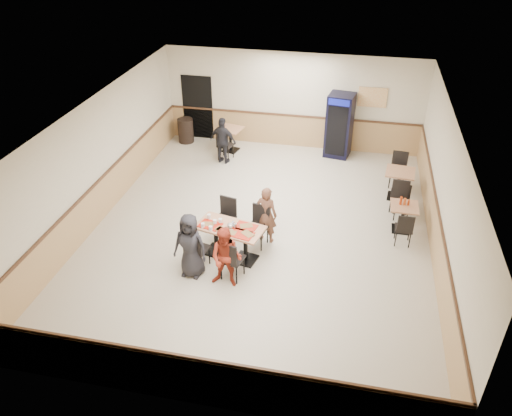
% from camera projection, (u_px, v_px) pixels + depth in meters
% --- Properties ---
extents(ground, '(10.00, 10.00, 0.00)m').
position_uv_depth(ground, '(260.00, 230.00, 12.12)').
color(ground, beige).
rests_on(ground, ground).
extents(room_shell, '(10.00, 10.00, 10.00)m').
position_uv_depth(room_shell, '(343.00, 169.00, 13.61)').
color(room_shell, silver).
rests_on(room_shell, ground).
extents(main_table, '(1.60, 1.04, 0.79)m').
position_uv_depth(main_table, '(230.00, 237.00, 10.98)').
color(main_table, black).
rests_on(main_table, ground).
extents(main_chairs, '(1.65, 1.97, 1.00)m').
position_uv_depth(main_chairs, '(228.00, 237.00, 11.01)').
color(main_chairs, black).
rests_on(main_chairs, ground).
extents(diner_woman_left, '(0.76, 0.53, 1.47)m').
position_uv_depth(diner_woman_left, '(190.00, 246.00, 10.35)').
color(diner_woman_left, black).
rests_on(diner_woman_left, ground).
extents(diner_woman_right, '(0.69, 0.55, 1.38)m').
position_uv_depth(diner_woman_right, '(226.00, 258.00, 10.08)').
color(diner_woman_right, maroon).
rests_on(diner_woman_right, ground).
extents(diner_man_opposite, '(0.57, 0.43, 1.41)m').
position_uv_depth(diner_man_opposite, '(266.00, 215.00, 11.41)').
color(diner_man_opposite, brown).
rests_on(diner_man_opposite, ground).
extents(lone_diner, '(0.89, 0.52, 1.43)m').
position_uv_depth(lone_diner, '(223.00, 141.00, 14.83)').
color(lone_diner, black).
rests_on(lone_diner, ground).
extents(tabletop_clutter, '(1.31, 0.73, 0.12)m').
position_uv_depth(tabletop_clutter, '(228.00, 227.00, 10.78)').
color(tabletop_clutter, '#AF1B0B').
rests_on(tabletop_clutter, main_table).
extents(side_table_near, '(0.65, 0.65, 0.69)m').
position_uv_depth(side_table_near, '(403.00, 214.00, 11.88)').
color(side_table_near, black).
rests_on(side_table_near, ground).
extents(side_table_near_chair_south, '(0.41, 0.41, 0.87)m').
position_uv_depth(side_table_near_chair_south, '(404.00, 228.00, 11.44)').
color(side_table_near_chair_south, black).
rests_on(side_table_near_chair_south, ground).
extents(side_table_near_chair_north, '(0.41, 0.41, 0.87)m').
position_uv_depth(side_table_near_chair_north, '(402.00, 203.00, 12.35)').
color(side_table_near_chair_north, black).
rests_on(side_table_near_chair_north, ground).
extents(side_table_far, '(0.81, 0.81, 0.79)m').
position_uv_depth(side_table_far, '(399.00, 180.00, 13.16)').
color(side_table_far, black).
rests_on(side_table_far, ground).
extents(side_table_far_chair_south, '(0.51, 0.51, 1.00)m').
position_uv_depth(side_table_far_chair_south, '(400.00, 193.00, 12.65)').
color(side_table_far_chair_south, black).
rests_on(side_table_far_chair_south, ground).
extents(side_table_far_chair_north, '(0.51, 0.51, 1.00)m').
position_uv_depth(side_table_far_chair_north, '(398.00, 170.00, 13.69)').
color(side_table_far_chair_north, black).
rests_on(side_table_far_chair_north, ground).
extents(condiment_caddy, '(0.23, 0.06, 0.20)m').
position_uv_depth(condiment_caddy, '(404.00, 201.00, 11.76)').
color(condiment_caddy, '#9F2F0B').
rests_on(condiment_caddy, side_table_near).
extents(back_table, '(0.84, 0.84, 0.75)m').
position_uv_depth(back_table, '(230.00, 136.00, 15.65)').
color(back_table, black).
rests_on(back_table, ground).
extents(back_table_chair_lone, '(0.53, 0.53, 0.95)m').
position_uv_depth(back_table_chair_lone, '(225.00, 145.00, 15.16)').
color(back_table_chair_lone, black).
rests_on(back_table_chair_lone, ground).
extents(pepsi_cooler, '(0.85, 0.85, 1.95)m').
position_uv_depth(pepsi_cooler, '(339.00, 125.00, 15.14)').
color(pepsi_cooler, black).
rests_on(pepsi_cooler, ground).
extents(trash_bin, '(0.50, 0.50, 0.79)m').
position_uv_depth(trash_bin, '(186.00, 130.00, 16.27)').
color(trash_bin, black).
rests_on(trash_bin, ground).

